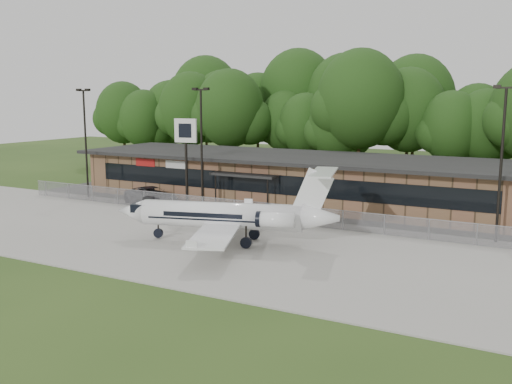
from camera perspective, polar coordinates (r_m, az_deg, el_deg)
The scene contains 12 objects.
ground at distance 32.74m, azimuth -14.18°, elevation -7.64°, with size 160.00×160.00×0.00m, color #294619.
apron at distance 38.75m, azimuth -6.17°, elevation -4.66°, with size 64.00×18.00×0.08m, color #9E9B93.
parking_lot at distance 48.43m, azimuth 1.54°, elevation -1.76°, with size 50.00×9.00×0.06m, color #383835.
terminal at distance 52.01m, azimuth 3.76°, elevation 1.40°, with size 41.00×11.65×4.30m.
fence at distance 44.38m, azimuth -1.07°, elevation -1.82°, with size 46.00×0.04×1.52m.
treeline at distance 68.37m, azimuth 10.18°, elevation 7.69°, with size 72.00×12.00×15.00m, color #1E3E13, non-canonical shape.
light_pole_left at distance 55.82m, azimuth -16.70°, elevation 5.50°, with size 1.55×0.30×10.23m.
light_pole_mid at distance 47.55m, azimuth -5.48°, elevation 5.23°, with size 1.55×0.30×10.23m.
light_pole_right at distance 39.71m, azimuth 23.38°, elevation 3.66°, with size 1.55×0.30×10.23m.
business_jet at distance 36.99m, azimuth -2.62°, elevation -2.47°, with size 15.00×13.47×5.08m.
suv at distance 51.17m, azimuth -10.40°, elevation -0.43°, with size 2.66×5.78×1.61m, color #343437.
pole_sign at distance 48.82m, azimuth -7.04°, elevation 5.18°, with size 2.02×0.52×7.67m.
Camera 1 is at (21.38, -22.91, 9.48)m, focal length 40.00 mm.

